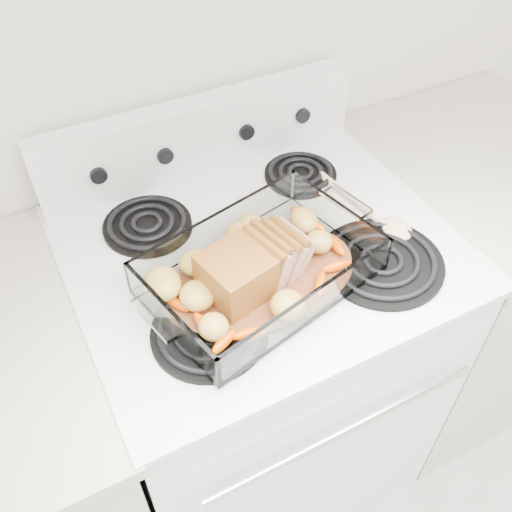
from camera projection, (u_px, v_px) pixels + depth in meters
name	position (u px, v px, depth m)	size (l,w,h in m)	color
electric_range	(260.00, 365.00, 1.51)	(0.78, 0.70, 1.12)	white
counter_left	(4.00, 483.00, 1.31)	(0.58, 0.68, 0.93)	beige
counter_right	(453.00, 282.00, 1.73)	(0.58, 0.68, 0.93)	beige
baking_dish	(261.00, 272.00, 1.09)	(0.42, 0.28, 0.08)	silver
pork_roast	(246.00, 267.00, 1.06)	(0.21, 0.11, 0.09)	brown
roast_vegetables	(249.00, 257.00, 1.11)	(0.39, 0.21, 0.05)	#DD5200
wooden_spoon	(376.00, 215.00, 1.23)	(0.08, 0.27, 0.02)	#DDBD89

